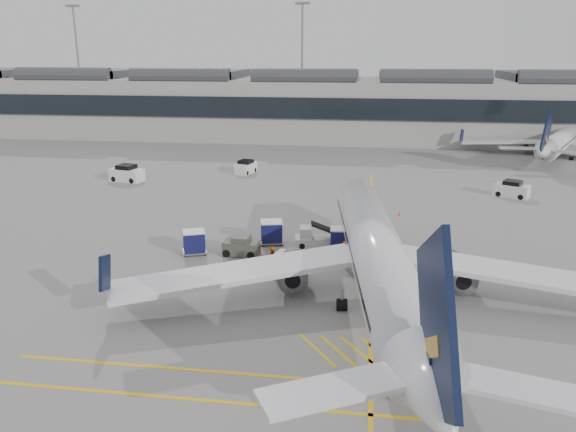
# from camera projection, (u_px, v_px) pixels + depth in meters

# --- Properties ---
(ground) EXTENTS (220.00, 220.00, 0.00)m
(ground) POSITION_uv_depth(u_px,v_px,m) (226.00, 291.00, 39.03)
(ground) COLOR gray
(ground) RESTS_ON ground
(terminal) EXTENTS (200.00, 20.45, 12.40)m
(terminal) POSITION_uv_depth(u_px,v_px,m) (319.00, 105.00, 105.52)
(terminal) COLOR #9E9E99
(terminal) RESTS_ON ground
(light_masts) EXTENTS (113.00, 0.60, 25.45)m
(light_masts) POSITION_uv_depth(u_px,v_px,m) (318.00, 58.00, 116.72)
(light_masts) COLOR slate
(light_masts) RESTS_ON ground
(apron_markings) EXTENTS (0.25, 60.00, 0.01)m
(apron_markings) POSITION_uv_depth(u_px,v_px,m) (371.00, 249.00, 47.15)
(apron_markings) COLOR gold
(apron_markings) RESTS_ON ground
(airliner_main) EXTENTS (34.79, 38.21, 10.18)m
(airliner_main) POSITION_uv_depth(u_px,v_px,m) (378.00, 257.00, 36.98)
(airliner_main) COLOR silver
(airliner_main) RESTS_ON ground
(airliner_far) EXTENTS (27.17, 29.97, 8.63)m
(airliner_far) POSITION_uv_depth(u_px,v_px,m) (560.00, 141.00, 86.73)
(airliner_far) COLOR silver
(airliner_far) RESTS_ON ground
(belt_loader) EXTENTS (5.24, 2.24, 2.09)m
(belt_loader) POSITION_uv_depth(u_px,v_px,m) (319.00, 239.00, 47.92)
(belt_loader) COLOR beige
(belt_loader) RESTS_ON ground
(baggage_cart_a) EXTENTS (1.93, 1.62, 1.96)m
(baggage_cart_a) POSITION_uv_depth(u_px,v_px,m) (341.00, 239.00, 46.61)
(baggage_cart_a) COLOR gray
(baggage_cart_a) RESTS_ON ground
(baggage_cart_b) EXTENTS (1.97, 1.77, 1.74)m
(baggage_cart_b) POSITION_uv_depth(u_px,v_px,m) (287.00, 263.00, 41.67)
(baggage_cart_b) COLOR gray
(baggage_cart_b) RESTS_ON ground
(baggage_cart_c) EXTENTS (2.26, 2.00, 2.05)m
(baggage_cart_c) POSITION_uv_depth(u_px,v_px,m) (271.00, 232.00, 48.27)
(baggage_cart_c) COLOR gray
(baggage_cart_c) RESTS_ON ground
(baggage_cart_d) EXTENTS (2.30, 2.12, 1.97)m
(baggage_cart_d) POSITION_uv_depth(u_px,v_px,m) (194.00, 242.00, 45.90)
(baggage_cart_d) COLOR gray
(baggage_cart_d) RESTS_ON ground
(ramp_agent_a) EXTENTS (0.77, 0.87, 2.01)m
(ramp_agent_a) POSITION_uv_depth(u_px,v_px,m) (346.00, 254.00, 43.28)
(ramp_agent_a) COLOR #ED400C
(ramp_agent_a) RESTS_ON ground
(ramp_agent_b) EXTENTS (1.10, 0.97, 1.89)m
(ramp_agent_b) POSITION_uv_depth(u_px,v_px,m) (272.00, 258.00, 42.49)
(ramp_agent_b) COLOR #FF620D
(ramp_agent_b) RESTS_ON ground
(pushback_tug) EXTENTS (2.95, 1.94, 1.59)m
(pushback_tug) POSITION_uv_depth(u_px,v_px,m) (241.00, 246.00, 45.78)
(pushback_tug) COLOR #474A3F
(pushback_tug) RESTS_ON ground
(safety_cone_nose) EXTENTS (0.34, 0.34, 0.47)m
(safety_cone_nose) POSITION_uv_depth(u_px,v_px,m) (399.00, 213.00, 56.78)
(safety_cone_nose) COLOR #F24C0A
(safety_cone_nose) RESTS_ON ground
(safety_cone_engine) EXTENTS (0.33, 0.33, 0.46)m
(safety_cone_engine) POSITION_uv_depth(u_px,v_px,m) (420.00, 264.00, 43.27)
(safety_cone_engine) COLOR #F24C0A
(safety_cone_engine) RESTS_ON ground
(service_van_left) EXTENTS (4.48, 2.95, 2.11)m
(service_van_left) POSITION_uv_depth(u_px,v_px,m) (127.00, 174.00, 71.45)
(service_van_left) COLOR silver
(service_van_left) RESTS_ON ground
(service_van_mid) EXTENTS (2.61, 3.82, 1.79)m
(service_van_mid) POSITION_uv_depth(u_px,v_px,m) (246.00, 167.00, 76.16)
(service_van_mid) COLOR silver
(service_van_mid) RESTS_ON ground
(service_van_right) EXTENTS (4.11, 3.36, 1.89)m
(service_van_right) POSITION_uv_depth(u_px,v_px,m) (512.00, 189.00, 63.86)
(service_van_right) COLOR silver
(service_van_right) RESTS_ON ground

